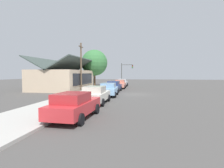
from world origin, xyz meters
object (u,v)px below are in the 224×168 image
Objects in this scene: car_navy at (114,86)px; car_ivory at (96,95)px; car_silver at (123,82)px; utility_pole_wooden at (81,66)px; car_cherry at (74,105)px; fire_hydrant_red at (113,85)px; car_skyblue at (109,89)px; traffic_light_main at (126,70)px; car_coral at (120,84)px; shade_tree at (94,63)px.

car_ivory is at bearing -179.29° from car_navy.
utility_pole_wooden is (-10.98, 5.38, 3.11)m from car_silver.
fire_hydrant_red is at bearing 6.00° from car_cherry.
traffic_light_main reaches higher than car_skyblue.
car_skyblue is 0.97× the size of car_navy.
car_navy is 6.47× the size of fire_hydrant_red.
fire_hydrant_red is (23.19, 1.53, -0.32)m from car_cherry.
car_coral is (16.53, -0.19, -0.00)m from car_ivory.
shade_tree is at bearing 2.04° from utility_pole_wooden.
car_coral is at bearing -47.71° from utility_pole_wooden.
car_coral is 2.06m from fire_hydrant_red.
car_ivory and car_navy have the same top height.
car_ivory is at bearing 178.09° from car_coral.
car_ivory is at bearing -175.50° from fire_hydrant_red.
shade_tree is (9.77, 5.68, 4.12)m from car_navy.
traffic_light_main is at bearing -0.58° from car_navy.
car_skyblue is 16.78m from shade_tree.
car_silver is at bearing 176.46° from traffic_light_main.
traffic_light_main is at bearing -10.25° from fire_hydrant_red.
shade_tree reaches higher than utility_pole_wooden.
utility_pole_wooden reaches higher than car_silver.
traffic_light_main is (10.43, -0.06, 2.68)m from car_coral.
car_skyblue reaches higher than fire_hydrant_red.
car_cherry is 10.78m from car_skyblue.
car_skyblue is 21.75m from traffic_light_main.
shade_tree is 10.76× the size of fire_hydrant_red.
car_skyblue is 0.99× the size of car_coral.
traffic_light_main reaches higher than car_silver.
car_ivory is 10.76m from car_navy.
car_cherry and car_coral have the same top height.
car_cherry is 5.40m from car_ivory.
car_coral reaches higher than fire_hydrant_red.
utility_pole_wooden reaches higher than fire_hydrant_red.
car_coral is at bearing -179.28° from car_silver.
utility_pole_wooden is 10.56× the size of fire_hydrant_red.
car_skyblue is 1.01× the size of car_silver.
car_coral is (11.15, -0.00, -0.00)m from car_skyblue.
fire_hydrant_red is (6.35, -4.00, -3.43)m from utility_pole_wooden.
car_cherry is at bearing 179.77° from traffic_light_main.
car_skyblue is at bearing -2.10° from car_ivory.
car_navy is at bearing -97.28° from utility_pole_wooden.
car_ivory is 16.53m from car_coral.
car_navy is at bearing 2.83° from car_cherry.
car_ivory is 0.85× the size of traffic_light_main.
shade_tree reaches higher than car_skyblue.
car_silver is at bearing -71.64° from shade_tree.
traffic_light_main is at bearing 2.00° from car_cherry.
car_coral is 0.59× the size of shade_tree.
car_silver is 6.23× the size of fire_hydrant_red.
car_skyblue is at bearing 179.83° from traffic_light_main.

